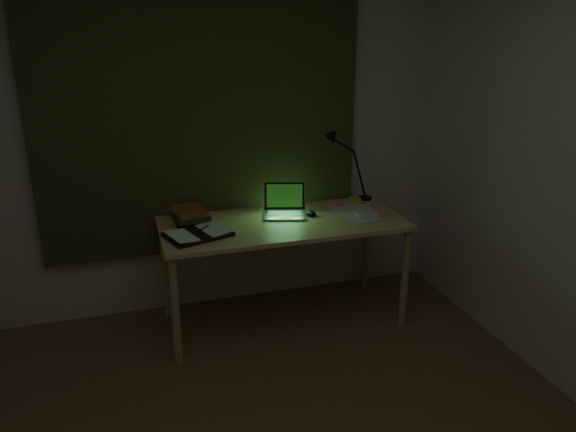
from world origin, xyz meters
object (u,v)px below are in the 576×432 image
object	(u,v)px
desk	(283,272)
laptop	(285,202)
open_textbook	(198,234)
loose_papers	(358,212)
book_stack	(190,215)
desk_lamp	(367,165)

from	to	relation	value
desk	laptop	world-z (taller)	laptop
open_textbook	loose_papers	bearing A→B (deg)	-12.90
laptop	open_textbook	distance (m)	0.66
desk	book_stack	xyz separation A→B (m)	(-0.59, 0.17, 0.42)
book_stack	desk_lamp	xyz separation A→B (m)	(1.33, 0.12, 0.21)
loose_papers	desk_lamp	distance (m)	0.42
desk_lamp	laptop	bearing A→B (deg)	-151.70
desk_lamp	desk	bearing A→B (deg)	-145.78
open_textbook	loose_papers	size ratio (longest dim) A/B	1.13
laptop	book_stack	distance (m)	0.64
desk	laptop	distance (m)	0.49
loose_papers	laptop	bearing A→B (deg)	169.55
desk	desk_lamp	size ratio (longest dim) A/B	3.10
book_stack	loose_papers	bearing A→B (deg)	-8.14
laptop	open_textbook	bearing A→B (deg)	-146.52
open_textbook	book_stack	bearing A→B (deg)	74.60
open_textbook	desk_lamp	world-z (taller)	desk_lamp
desk	loose_papers	size ratio (longest dim) A/B	4.82
laptop	loose_papers	world-z (taller)	laptop
desk	desk_lamp	distance (m)	1.01
open_textbook	loose_papers	distance (m)	1.13
laptop	open_textbook	world-z (taller)	laptop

